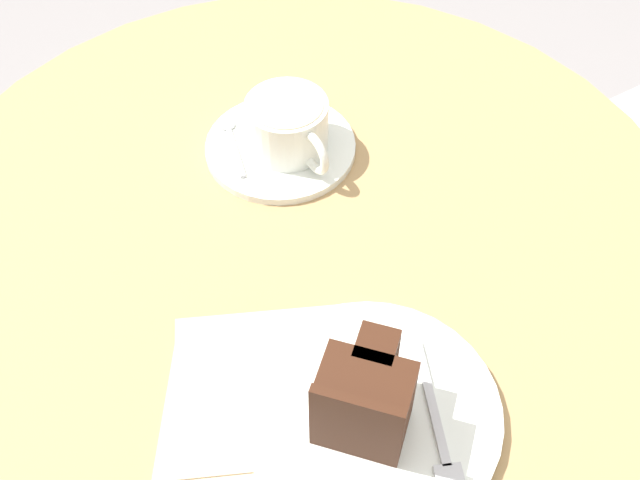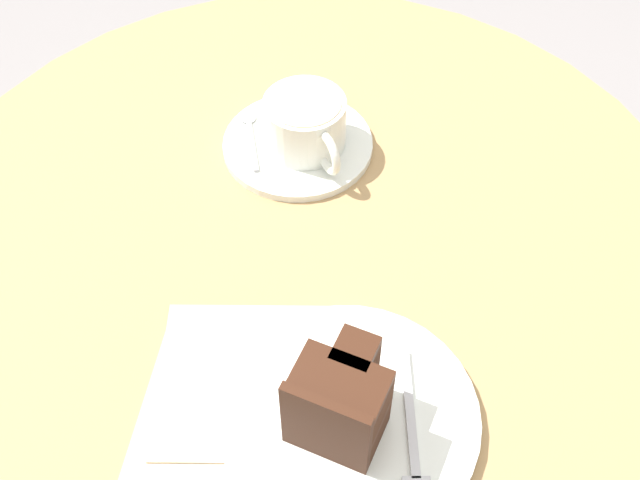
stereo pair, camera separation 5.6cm
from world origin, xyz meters
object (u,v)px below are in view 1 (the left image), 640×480
cake_plate (371,413)px  napkin (263,398)px  cake_slice (365,399)px  teaspoon (231,139)px  coffee_cup (288,125)px  saucer (281,147)px  fork (441,442)px

cake_plate → napkin: (-0.07, -0.07, -0.00)m
cake_plate → cake_slice: size_ratio=2.34×
teaspoon → cake_slice: bearing=-174.6°
cake_slice → napkin: cake_slice is taller
teaspoon → cake_slice: (0.36, -0.08, 0.04)m
teaspoon → coffee_cup: bearing=-113.1°
saucer → fork: size_ratio=1.15×
cake_plate → cake_slice: (0.00, -0.01, 0.05)m
teaspoon → napkin: (0.29, -0.14, -0.01)m
saucer → cake_slice: 0.35m
coffee_cup → napkin: (0.24, -0.18, -0.04)m
coffee_cup → cake_plate: coffee_cup is taller
cake_slice → coffee_cup: bearing=157.7°
saucer → fork: fork is taller
cake_plate → napkin: size_ratio=0.92×
cake_slice → fork: size_ratio=0.65×
cake_slice → napkin: bearing=-141.7°
saucer → napkin: 0.31m
fork → cake_plate: bearing=-126.4°
teaspoon → cake_slice: 0.37m
fork → napkin: 0.16m
saucer → cake_plate: 0.33m
saucer → coffee_cup: bearing=44.9°
saucer → teaspoon: (-0.04, -0.04, 0.01)m
fork → saucer: bearing=-165.5°
teaspoon → fork: bearing=-167.4°
cake_plate → fork: 0.06m
napkin → cake_plate: bearing=46.1°
fork → cake_slice: bearing=-114.8°
saucer → coffee_cup: 0.04m
cake_plate → fork: bearing=26.9°
saucer → cake_slice: (0.32, -0.12, 0.05)m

